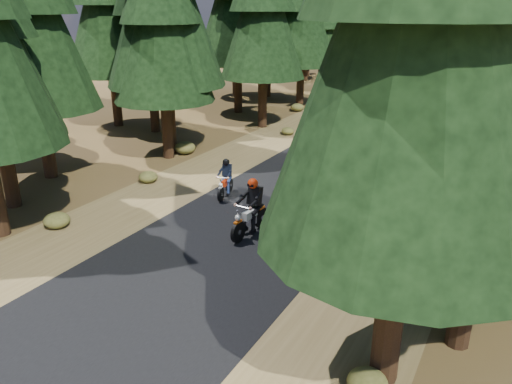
% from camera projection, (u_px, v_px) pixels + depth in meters
% --- Properties ---
extents(ground, '(120.00, 120.00, 0.00)m').
position_uv_depth(ground, '(233.00, 241.00, 15.28)').
color(ground, '#443618').
rests_on(ground, ground).
extents(road, '(6.00, 100.00, 0.01)m').
position_uv_depth(road, '(299.00, 190.00, 19.38)').
color(road, black).
rests_on(road, ground).
extents(shoulder_l, '(3.20, 100.00, 0.01)m').
position_uv_depth(shoulder_l, '(201.00, 173.00, 21.45)').
color(shoulder_l, brown).
rests_on(shoulder_l, ground).
extents(shoulder_r, '(3.20, 100.00, 0.01)m').
position_uv_depth(shoulder_r, '(420.00, 213.00, 17.32)').
color(shoulder_r, brown).
rests_on(shoulder_r, ground).
extents(understory_shrubs, '(15.87, 32.97, 0.65)m').
position_uv_depth(understory_shrubs, '(364.00, 178.00, 19.98)').
color(understory_shrubs, '#474C1E').
rests_on(understory_shrubs, ground).
extents(rider_lead, '(0.73, 2.06, 1.80)m').
position_uv_depth(rider_lead, '(250.00, 217.00, 15.48)').
color(rider_lead, beige).
rests_on(rider_lead, road).
extents(rider_follow, '(0.83, 1.68, 1.44)m').
position_uv_depth(rider_follow, '(225.00, 184.00, 18.61)').
color(rider_follow, '#A7250B').
rests_on(rider_follow, road).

